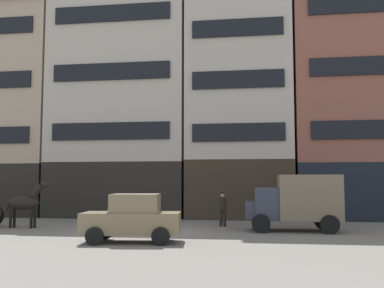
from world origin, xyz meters
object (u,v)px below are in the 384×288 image
(draft_horse, at_px, (25,202))
(delivery_truck_near, at_px, (296,201))
(sedan_dark, at_px, (132,218))
(pedestrian_officer, at_px, (223,207))

(draft_horse, bearing_deg, delivery_truck_near, 1.43)
(draft_horse, xyz_separation_m, sedan_dark, (6.79, -4.39, -0.36))
(draft_horse, height_order, delivery_truck_near, delivery_truck_near)
(delivery_truck_near, distance_m, sedan_dark, 8.11)
(draft_horse, height_order, sedan_dark, draft_horse)
(delivery_truck_near, bearing_deg, pedestrian_officer, 153.97)
(draft_horse, bearing_deg, pedestrian_officer, 11.99)
(draft_horse, distance_m, pedestrian_officer, 10.01)
(sedan_dark, bearing_deg, pedestrian_officer, 65.17)
(sedan_dark, bearing_deg, delivery_truck_near, 35.74)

